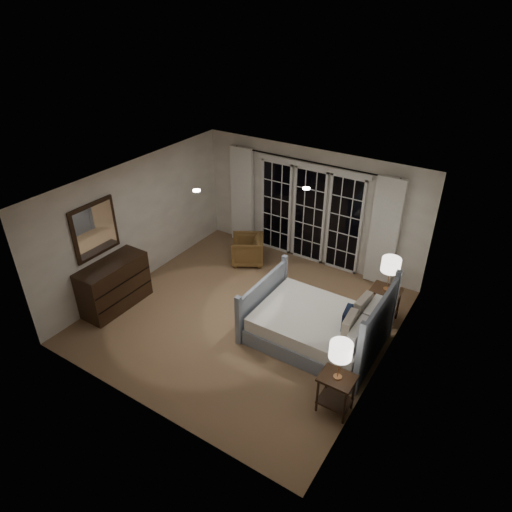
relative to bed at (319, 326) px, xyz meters
The scene contains 20 objects.
floor 1.46m from the bed, behind, with size 5.00×5.00×0.00m, color #94674F.
ceiling 2.61m from the bed, behind, with size 5.00×5.00×0.00m, color white.
wall_left 4.03m from the bed, behind, with size 0.02×5.00×2.50m, color white.
wall_right 1.43m from the bed, ahead, with size 0.02×5.00×2.50m, color white.
wall_back 2.92m from the bed, 120.79° to the left, with size 5.00×0.02×2.50m, color white.
wall_front 3.12m from the bed, 118.45° to the right, with size 5.00×0.02×2.50m, color white.
french_doors 2.84m from the bed, 121.23° to the left, with size 2.50×0.04×2.20m.
curtain_rod 3.31m from the bed, 121.88° to the left, with size 0.03×0.03×3.50m, color black.
curtain_left 3.90m from the bed, 143.62° to the left, with size 0.55×0.10×2.25m, color white.
curtain_right 2.42m from the bed, 84.16° to the left, with size 0.55×0.10×2.25m, color white.
downlight_a 2.31m from the bed, 142.15° to the left, with size 0.12×0.12×0.01m, color white.
downlight_b 3.01m from the bed, 165.58° to the right, with size 0.12×0.12×0.01m, color white.
bed is the anchor object (origin of this frame).
nightstand_left 1.47m from the bed, 55.06° to the right, with size 0.49×0.39×0.63m.
nightstand_right 1.37m from the bed, 58.04° to the left, with size 0.51×0.41×0.66m.
lamp_left 1.67m from the bed, 55.06° to the right, with size 0.31×0.31×0.60m.
lamp_right 1.61m from the bed, 58.04° to the left, with size 0.33×0.33×0.63m.
armchair 2.87m from the bed, 148.22° to the left, with size 0.66×0.68×0.62m, color brown.
dresser 3.82m from the bed, 162.74° to the right, with size 0.56×1.32×0.94m.
mirror 4.23m from the bed, 163.73° to the right, with size 0.05×0.85×1.00m.
Camera 1 is at (3.75, -5.48, 5.24)m, focal length 32.00 mm.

